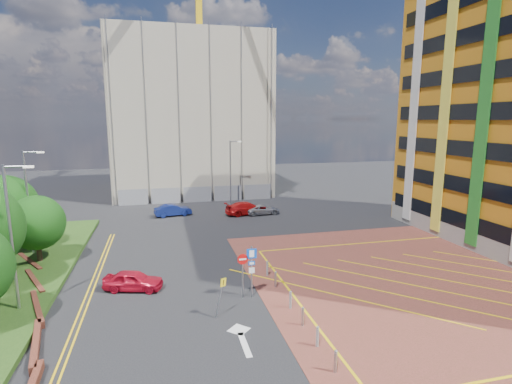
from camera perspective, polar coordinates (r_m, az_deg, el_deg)
name	(u,v)px	position (r m, az deg, el deg)	size (l,w,h in m)	color
ground	(247,305)	(24.04, -1.28, -15.83)	(140.00, 140.00, 0.00)	black
forecourt	(454,282)	(30.03, 26.41, -11.44)	(26.00, 26.00, 0.02)	brown
retaining_wall	(33,308)	(26.33, -29.22, -14.32)	(6.06, 20.33, 0.40)	brown
tree_c	(36,223)	(33.17, -28.89, -3.87)	(4.00, 4.00, 4.90)	#3D2B1C
tree_d	(4,207)	(36.73, -32.29, -1.83)	(5.00, 5.00, 6.08)	#3D2B1C
lamp_left_near	(12,232)	(25.09, -31.49, -4.92)	(1.53, 0.16, 8.00)	#9EA0A8
lamp_left_far	(29,198)	(35.02, -29.71, -0.79)	(1.53, 0.16, 8.00)	#9EA0A8
lamp_back	(231,170)	(50.22, -3.59, 3.21)	(1.53, 0.16, 8.00)	#9EA0A8
sign_cluster	(248,267)	(24.20, -1.11, -10.60)	(1.17, 0.12, 3.20)	#9EA0A8
warning_sign	(221,292)	(22.20, -5.05, -14.11)	(0.67, 0.40, 2.25)	#9EA0A8
bollard_row	(294,306)	(22.96, 5.49, -15.91)	(0.14, 11.14, 0.90)	#9EA0A8
construction_building	(189,116)	(61.25, -9.50, 10.61)	(21.20, 19.20, 22.00)	#A69A88
tower_crane	(201,10)	(62.75, -7.90, 24.34)	(1.60, 35.00, 35.40)	yellow
construction_fence	(205,194)	(52.27, -7.26, -0.30)	(21.60, 0.06, 2.00)	gray
car_red_left	(133,280)	(26.82, -17.12, -11.98)	(1.47, 3.66, 1.25)	red
car_blue_back	(173,210)	(45.28, -11.79, -2.54)	(1.40, 4.01, 1.32)	navy
car_red_back	(247,208)	(44.99, -1.29, -2.33)	(2.01, 4.94, 1.43)	#B80F10
car_silver_back	(263,210)	(45.12, 0.95, -2.52)	(1.78, 3.87, 1.07)	#9C9CA3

